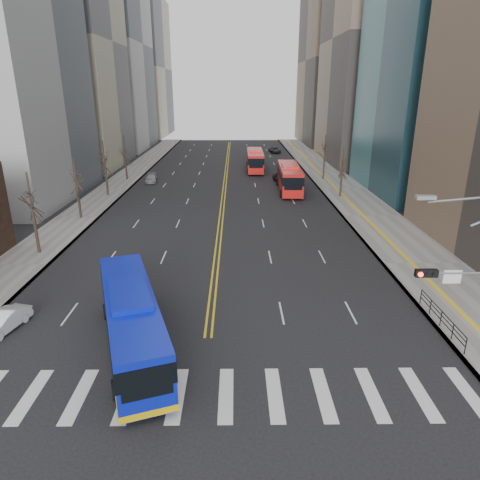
{
  "coord_description": "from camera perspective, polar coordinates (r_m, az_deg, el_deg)",
  "views": [
    {
      "loc": [
        1.68,
        -17.04,
        13.99
      ],
      "look_at": [
        1.96,
        9.46,
        4.61
      ],
      "focal_mm": 32.0,
      "sensor_mm": 36.0,
      "label": 1
    }
  ],
  "objects": [
    {
      "name": "pedestrian_railing",
      "position": [
        29.38,
        25.26,
        -9.17
      ],
      "size": [
        0.06,
        6.06,
        1.02
      ],
      "color": "black",
      "rests_on": "sidewalk_right"
    },
    {
      "name": "car_white",
      "position": [
        30.18,
        -28.97,
        -9.5
      ],
      "size": [
        2.12,
        3.89,
        1.22
      ],
      "primitive_type": "imported",
      "rotation": [
        0.0,
        0.0,
        -0.24
      ],
      "color": "white",
      "rests_on": "ground"
    },
    {
      "name": "car_dark_mid",
      "position": [
        68.49,
        5.63,
        8.27
      ],
      "size": [
        3.04,
        4.94,
        1.57
      ],
      "primitive_type": "imported",
      "rotation": [
        0.0,
        0.0,
        0.28
      ],
      "color": "black",
      "rests_on": "ground"
    },
    {
      "name": "blue_bus",
      "position": [
        24.96,
        -14.26,
        -10.14
      ],
      "size": [
        6.57,
        12.71,
        3.63
      ],
      "color": "#0B1BB3",
      "rests_on": "ground"
    },
    {
      "name": "crosswalk",
      "position": [
        22.11,
        -5.13,
        -19.85
      ],
      "size": [
        26.7,
        4.0,
        0.01
      ],
      "color": "silver",
      "rests_on": "ground"
    },
    {
      "name": "office_towers",
      "position": [
        86.14,
        -1.81,
        26.09
      ],
      "size": [
        83.0,
        134.0,
        58.0
      ],
      "color": "#9B9B9E",
      "rests_on": "ground"
    },
    {
      "name": "centerline",
      "position": [
        73.41,
        -1.92,
        8.49
      ],
      "size": [
        0.55,
        100.0,
        0.01
      ],
      "color": "gold",
      "rests_on": "ground"
    },
    {
      "name": "car_dark_far",
      "position": [
        101.59,
        4.65,
        11.87
      ],
      "size": [
        2.78,
        4.87,
        1.28
      ],
      "primitive_type": "imported",
      "rotation": [
        0.0,
        0.0,
        0.15
      ],
      "color": "black",
      "rests_on": "ground"
    },
    {
      "name": "red_bus_far",
      "position": [
        78.57,
        2.02,
        10.76
      ],
      "size": [
        3.14,
        11.99,
        3.77
      ],
      "color": "red",
      "rests_on": "ground"
    },
    {
      "name": "car_silver",
      "position": [
        69.96,
        -11.75,
        8.05
      ],
      "size": [
        2.15,
        4.36,
        1.22
      ],
      "primitive_type": "imported",
      "rotation": [
        0.0,
        0.0,
        0.11
      ],
      "color": "gray",
      "rests_on": "ground"
    },
    {
      "name": "sidewalk_left",
      "position": [
        66.13,
        -16.65,
        6.52
      ],
      "size": [
        5.0,
        130.0,
        0.15
      ],
      "primitive_type": "cube",
      "color": "gray",
      "rests_on": "ground"
    },
    {
      "name": "street_trees",
      "position": [
        53.14,
        -10.32,
        9.29
      ],
      "size": [
        35.2,
        47.2,
        7.6
      ],
      "color": "#2E221C",
      "rests_on": "ground"
    },
    {
      "name": "sidewalk_right",
      "position": [
        65.52,
        13.48,
        6.68
      ],
      "size": [
        7.0,
        130.0,
        0.15
      ],
      "primitive_type": "cube",
      "color": "gray",
      "rests_on": "ground"
    },
    {
      "name": "ground",
      "position": [
        22.11,
        -5.13,
        -19.86
      ],
      "size": [
        220.0,
        220.0,
        0.0
      ],
      "primitive_type": "plane",
      "color": "black"
    },
    {
      "name": "signal_mast",
      "position": [
        24.33,
        29.37,
        -5.23
      ],
      "size": [
        5.37,
        0.37,
        9.39
      ],
      "color": "gray",
      "rests_on": "ground"
    },
    {
      "name": "red_bus_near",
      "position": [
        62.59,
        6.61,
        8.45
      ],
      "size": [
        3.42,
        12.42,
        3.88
      ],
      "color": "red",
      "rests_on": "ground"
    }
  ]
}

